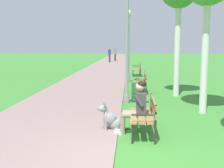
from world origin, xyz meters
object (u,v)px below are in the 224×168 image
dog_grey (112,120)px  pedestrian_distant (110,55)px  litter_bin (136,92)px  park_bench_near (145,113)px  lamp_post_near (127,41)px  pedestrian_further_distant (115,54)px  park_bench_mid (141,81)px  lamp_post_mid (129,45)px  park_bench_far (137,68)px  person_seated_on_near_bench (136,105)px

dog_grey → pedestrian_distant: bearing=94.3°
dog_grey → litter_bin: bearing=79.9°
park_bench_near → lamp_post_near: 3.99m
litter_bin → pedestrian_further_distant: 24.68m
park_bench_near → dog_grey: (-0.78, 0.23, -0.25)m
park_bench_mid → pedestrian_distant: 20.44m
dog_grey → lamp_post_near: bearing=84.9°
litter_bin → pedestrian_distant: size_ratio=0.42×
park_bench_mid → lamp_post_mid: lamp_post_mid is taller
dog_grey → lamp_post_near: (0.30, 3.36, 1.93)m
park_bench_mid → pedestrian_further_distant: bearing=95.9°
dog_grey → park_bench_far: bearing=86.0°
person_seated_on_near_bench → park_bench_near: bearing=-5.6°
pedestrian_distant → litter_bin: bearing=-83.3°
pedestrian_further_distant → park_bench_mid: bearing=-84.1°
park_bench_mid → person_seated_on_near_bench: size_ratio=1.20×
park_bench_mid → pedestrian_further_distant: pedestrian_further_distant is taller
park_bench_far → litter_bin: park_bench_far is taller
pedestrian_further_distant → pedestrian_distant: bearing=-102.3°
litter_bin → pedestrian_further_distant: bearing=94.9°
person_seated_on_near_bench → pedestrian_further_distant: 28.52m
pedestrian_distant → dog_grey: bearing=-85.7°
park_bench_near → park_bench_mid: 5.90m
park_bench_far → lamp_post_near: lamp_post_near is taller
park_bench_far → dog_grey: bearing=-94.0°
park_bench_far → lamp_post_near: size_ratio=0.36×
park_bench_mid → dog_grey: size_ratio=1.85×
person_seated_on_near_bench → litter_bin: 3.89m
lamp_post_near → litter_bin: lamp_post_near is taller
lamp_post_near → park_bench_near: bearing=-82.4°
lamp_post_mid → pedestrian_further_distant: 19.33m
park_bench_far → pedestrian_further_distant: (-2.33, 15.86, 0.33)m
lamp_post_near → pedestrian_distant: lamp_post_near is taller
park_bench_near → dog_grey: bearing=163.4°
person_seated_on_near_bench → park_bench_far: bearing=88.6°
pedestrian_further_distant → lamp_post_near: bearing=-86.0°
park_bench_far → person_seated_on_near_bench: 12.59m
lamp_post_mid → litter_bin: (0.34, -5.37, -1.67)m
park_bench_far → park_bench_mid: bearing=-89.9°
park_bench_near → pedestrian_further_distant: size_ratio=0.91×
park_bench_near → park_bench_far: 12.61m
park_bench_mid → dog_grey: bearing=-98.9°
park_bench_far → lamp_post_near: 9.19m
lamp_post_mid → person_seated_on_near_bench: bearing=-88.4°
lamp_post_near → park_bench_mid: bearing=75.8°
dog_grey → pedestrian_distant: (-1.96, 25.90, 0.58)m
park_bench_near → lamp_post_near: size_ratio=0.36×
dog_grey → pedestrian_further_distant: 28.28m
lamp_post_near → pedestrian_distant: (-2.26, 22.54, -1.34)m
park_bench_far → person_seated_on_near_bench: (-0.30, -12.59, 0.17)m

